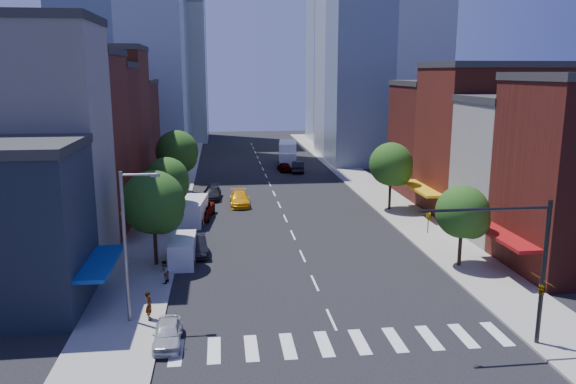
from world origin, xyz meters
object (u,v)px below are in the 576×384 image
object	(u,v)px
cargo_van_near	(183,251)
box_truck	(288,154)
parked_car_rear	(212,193)
taxi	(240,199)
pedestrian_far	(164,272)
parked_car_third	(199,211)
parked_car_second	(196,245)
cargo_van_far	(193,211)
parked_car_front	(168,333)
traffic_car_oncoming	(298,167)
traffic_car_far	(284,167)
pedestrian_near	(149,306)

from	to	relation	value
cargo_van_near	box_truck	world-z (taller)	box_truck
parked_car_rear	box_truck	distance (m)	26.54
cargo_van_near	taxi	world-z (taller)	cargo_van_near
pedestrian_far	parked_car_third	bearing A→B (deg)	-167.80
parked_car_second	cargo_van_far	bearing A→B (deg)	85.90
taxi	parked_car_third	bearing A→B (deg)	-130.92
cargo_van_near	cargo_van_far	xyz separation A→B (m)	(0.28, 11.97, 0.18)
parked_car_rear	taxi	bearing A→B (deg)	-46.10
parked_car_front	parked_car_third	distance (m)	27.14
parked_car_front	box_truck	bearing A→B (deg)	75.90
parked_car_third	traffic_car_oncoming	distance (m)	28.93
cargo_van_near	box_truck	distance (m)	48.20
cargo_van_far	taxi	distance (m)	8.38
parked_car_second	traffic_car_far	distance (m)	39.67
pedestrian_far	pedestrian_near	bearing A→B (deg)	14.35
parked_car_third	cargo_van_far	xyz separation A→B (m)	(-0.47, -1.73, 0.38)
parked_car_rear	box_truck	world-z (taller)	box_truck
pedestrian_far	cargo_van_far	bearing A→B (deg)	-166.75
cargo_van_far	box_truck	bearing A→B (deg)	74.99
parked_car_second	traffic_car_oncoming	bearing A→B (deg)	62.15
parked_car_front	pedestrian_far	bearing A→B (deg)	95.36
parked_car_third	pedestrian_far	bearing A→B (deg)	-87.76
parked_car_third	traffic_car_far	size ratio (longest dim) A/B	1.44
parked_car_front	box_truck	xyz separation A→B (m)	(13.80, 59.59, 1.06)
traffic_car_oncoming	pedestrian_near	world-z (taller)	pedestrian_near
cargo_van_near	traffic_car_far	xyz separation A→B (m)	(12.53, 40.05, -0.32)
parked_car_front	traffic_car_oncoming	distance (m)	54.54
parked_car_front	traffic_car_far	size ratio (longest dim) A/B	0.94
pedestrian_far	parked_car_front	bearing A→B (deg)	24.09
taxi	traffic_car_oncoming	xyz separation A→B (m)	(9.38, 20.36, 0.07)
taxi	traffic_car_oncoming	size ratio (longest dim) A/B	1.03
taxi	box_truck	bearing A→B (deg)	71.84
parked_car_front	pedestrian_near	size ratio (longest dim) A/B	2.17
cargo_van_far	taxi	xyz separation A→B (m)	(4.82, 6.84, -0.44)
box_truck	pedestrian_near	distance (m)	58.55
parked_car_rear	cargo_van_near	size ratio (longest dim) A/B	1.02
parked_car_rear	box_truck	bearing A→B (deg)	66.91
parked_car_second	taxi	xyz separation A→B (m)	(4.20, 16.69, -0.02)
parked_car_third	parked_car_rear	distance (m)	8.81
parked_car_third	parked_car_rear	world-z (taller)	parked_car_third
parked_car_rear	parked_car_second	bearing A→B (deg)	-89.76
parked_car_rear	traffic_car_far	distance (m)	20.53
cargo_van_near	pedestrian_far	distance (m)	4.64
parked_car_second	taxi	size ratio (longest dim) A/B	0.91
parked_car_front	pedestrian_far	world-z (taller)	pedestrian_far
parked_car_front	pedestrian_near	distance (m)	3.35
parked_car_front	parked_car_rear	size ratio (longest dim) A/B	0.77
parked_car_second	box_truck	bearing A→B (deg)	65.95
parked_car_third	box_truck	distance (m)	35.01
cargo_van_far	parked_car_rear	bearing A→B (deg)	87.21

